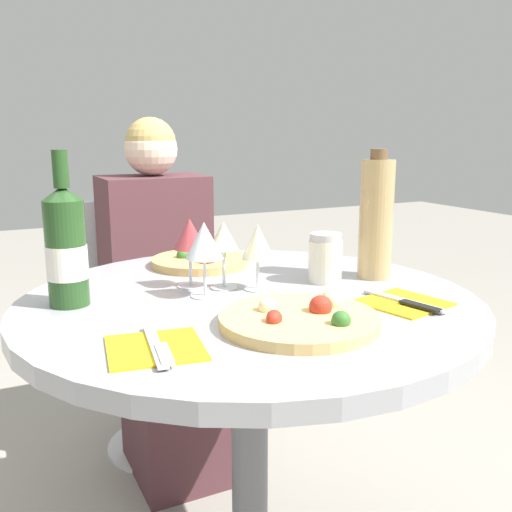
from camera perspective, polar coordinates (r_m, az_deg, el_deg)
dining_table at (r=1.25m, az=-0.65°, el=-10.71°), size 0.96×0.96×0.77m
chair_behind_diner at (r=2.08m, az=-10.31°, el=-7.09°), size 0.43×0.43×0.87m
seated_diner at (r=1.92m, az=-9.13°, el=-5.99°), size 0.34×0.47×1.16m
pizza_large at (r=1.02m, az=4.39°, el=-6.27°), size 0.29×0.29×0.05m
pizza_small_far at (r=1.47m, az=-5.54°, el=-0.46°), size 0.25×0.25×0.05m
wine_bottle at (r=1.17m, az=-18.47°, el=0.81°), size 0.08×0.08×0.30m
tall_carafe at (r=1.35m, az=11.92°, el=3.71°), size 0.08×0.08×0.30m
sugar_shaker at (r=1.31m, az=6.93°, el=-0.21°), size 0.08×0.08×0.11m
wine_glass_back_left at (r=1.25m, az=-6.65°, el=2.06°), size 0.07×0.07×0.15m
wine_glass_front_right at (r=1.22m, az=0.19°, el=1.30°), size 0.07×0.07×0.14m
wine_glass_center at (r=1.24m, az=-3.27°, el=1.83°), size 0.07×0.07×0.15m
wine_glass_front_left at (r=1.17m, az=-5.20°, el=1.43°), size 0.08×0.08×0.16m
place_setting_left at (r=0.93m, az=-9.98°, el=-9.03°), size 0.17×0.19×0.01m
place_setting_right at (r=1.18m, az=14.62°, el=-4.53°), size 0.18×0.19×0.01m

